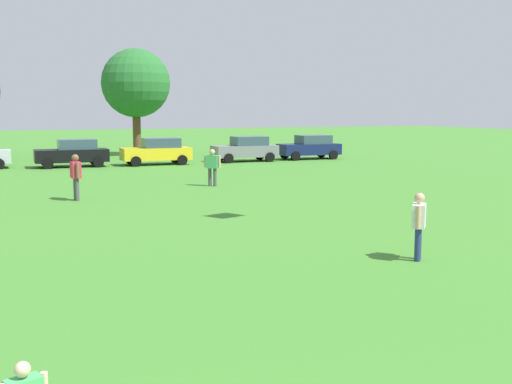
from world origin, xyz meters
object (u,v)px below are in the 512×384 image
parked_car_gray_3 (246,149)px  tree_far_right (136,83)px  parked_car_yellow_2 (157,151)px  parked_car_navy_4 (310,147)px  bystander_near_trees (212,164)px  bystander_midfield (76,173)px  adult_bystander (419,220)px  parked_car_black_1 (73,153)px

parked_car_gray_3 → tree_far_right: (-5.67, 8.24, 4.55)m
parked_car_yellow_2 → parked_car_navy_4: same height
bystander_near_trees → parked_car_gray_3: bystander_near_trees is taller
bystander_near_trees → parked_car_navy_4: 16.83m
bystander_near_trees → parked_car_gray_3: 13.80m
bystander_midfield → parked_car_yellow_2: (6.55, 14.44, -0.21)m
adult_bystander → tree_far_right: tree_far_right is taller
parked_car_navy_4 → bystander_midfield: bearing=40.3°
bystander_midfield → parked_car_gray_3: size_ratio=0.42×
parked_car_yellow_2 → parked_car_navy_4: 11.04m
parked_car_navy_4 → parked_car_gray_3: bearing=2.7°
adult_bystander → parked_car_gray_3: size_ratio=0.37×
parked_car_black_1 → parked_car_navy_4: size_ratio=1.00×
parked_car_black_1 → bystander_midfield: bearing=84.5°
bystander_midfield → tree_far_right: tree_far_right is taller
parked_car_navy_4 → tree_far_right: 14.05m
tree_far_right → bystander_midfield: bearing=-106.9°
adult_bystander → parked_car_gray_3: 28.43m
adult_bystander → parked_car_yellow_2: bearing=-140.6°
adult_bystander → parked_car_gray_3: (6.32, 27.72, -0.09)m
tree_far_right → parked_car_gray_3: bearing=-55.5°
bystander_midfield → parked_car_gray_3: (12.63, 14.66, -0.21)m
adult_bystander → bystander_midfield: bystander_midfield is taller
bystander_midfield → parked_car_navy_4: size_ratio=0.42×
parked_car_black_1 → parked_car_gray_3: bearing=179.2°
bystander_near_trees → parked_car_navy_4: (11.28, 12.50, -0.15)m
adult_bystander → bystander_near_trees: (-0.02, 15.46, 0.06)m
adult_bystander → parked_car_yellow_2: 27.51m
parked_car_navy_4 → parked_car_yellow_2: bearing=2.3°
parked_car_navy_4 → tree_far_right: bearing=-37.1°
parked_car_yellow_2 → parked_car_gray_3: size_ratio=1.00×
parked_car_yellow_2 → bystander_midfield: bearing=65.6°
parked_car_black_1 → tree_far_right: bearing=-124.4°
parked_car_black_1 → adult_bystander: bearing=100.0°
bystander_near_trees → tree_far_right: tree_far_right is taller
tree_far_right → bystander_near_trees: bearing=-91.9°
bystander_near_trees → bystander_midfield: 6.74m
bystander_near_trees → parked_car_gray_3: (6.34, 12.26, -0.15)m
adult_bystander → bystander_midfield: (-6.32, 13.06, 0.12)m
parked_car_yellow_2 → parked_car_gray_3: (6.09, 0.21, 0.00)m
parked_car_gray_3 → parked_car_yellow_2: bearing=2.0°
parked_car_navy_4 → tree_far_right: (-10.61, 8.01, 4.55)m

